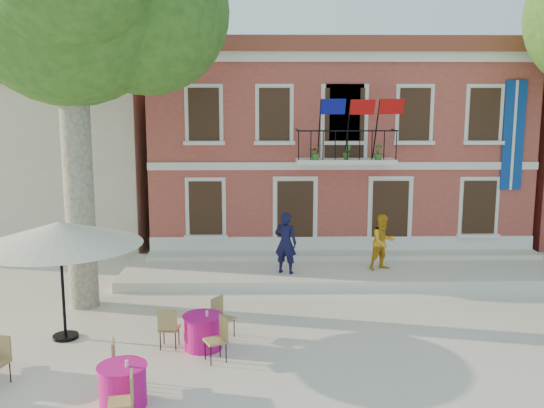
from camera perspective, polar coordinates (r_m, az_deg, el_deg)
The scene contains 10 objects.
ground at distance 15.02m, azimuth 1.87°, elevation -11.51°, with size 90.00×90.00×0.00m, color beige.
main_building at distance 24.18m, azimuth 5.51°, elevation 5.71°, with size 13.50×9.59×7.50m.
neighbor_west at distance 26.58m, azimuth -20.33°, elevation 4.29°, with size 9.40×9.40×6.40m.
terrace at distance 19.32m, azimuth 7.19°, elevation -6.26°, with size 14.00×3.40×0.30m, color silver.
plane_tree_west at distance 16.56m, azimuth -18.61°, elevation 17.76°, with size 5.47×5.47×10.74m.
patio_umbrella at distance 14.45m, azimuth -19.37°, elevation -2.67°, with size 3.70×3.70×2.75m.
pedestrian_navy at distance 18.19m, azimuth 1.29°, elevation -3.67°, with size 0.68×0.45×1.86m, color black.
pedestrian_orange at distance 18.90m, azimuth 10.40°, elevation -3.54°, with size 0.84×0.65×1.72m, color orange.
cafe_table_1 at distance 11.63m, azimuth -13.88°, elevation -16.11°, with size 0.90×1.96×0.95m.
cafe_table_3 at distance 13.75m, azimuth -6.52°, elevation -11.69°, with size 1.69×1.87×0.95m.
Camera 1 is at (-0.72, -13.99, 5.42)m, focal length 40.00 mm.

